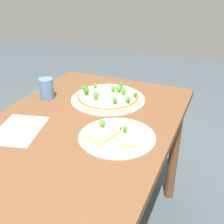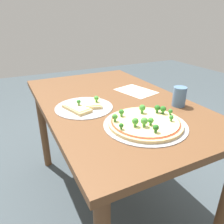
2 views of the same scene
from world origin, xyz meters
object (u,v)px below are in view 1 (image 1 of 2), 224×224
at_px(pizza_tray_whole, 108,97).
at_px(drinking_cup, 47,89).
at_px(dining_table, 73,150).
at_px(pizza_tray_slice, 117,135).

distance_m(pizza_tray_whole, drinking_cup, 0.32).
relative_size(dining_table, pizza_tray_whole, 3.42).
relative_size(dining_table, drinking_cup, 12.26).
relative_size(pizza_tray_whole, drinking_cup, 3.58).
bearing_deg(dining_table, drinking_cup, 50.01).
bearing_deg(pizza_tray_whole, dining_table, 178.17).
xyz_separation_m(dining_table, pizza_tray_slice, (0.04, -0.19, 0.11)).
distance_m(pizza_tray_whole, pizza_tray_slice, 0.37).
xyz_separation_m(dining_table, drinking_cup, (0.24, 0.29, 0.15)).
distance_m(pizza_tray_slice, drinking_cup, 0.53).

